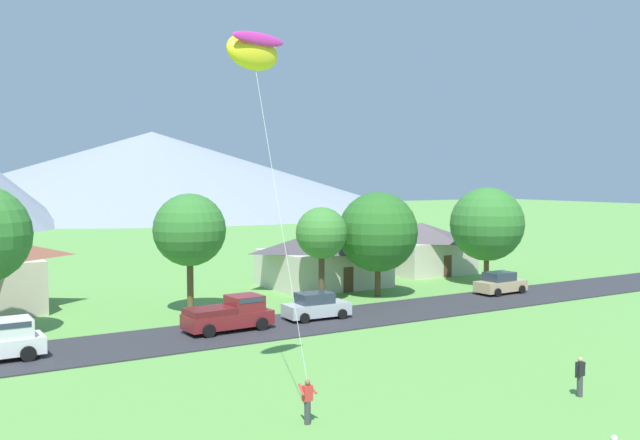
# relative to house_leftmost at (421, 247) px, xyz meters

# --- Properties ---
(road_strip) EXTENTS (160.00, 6.43, 0.08)m
(road_strip) POSITION_rel_house_leftmost_xyz_m (-25.52, -14.57, -2.43)
(road_strip) COLOR #2D2D33
(road_strip) RESTS_ON ground
(mountain_west_ridge) EXTENTS (139.78, 139.78, 21.33)m
(mountain_west_ridge) POSITION_rel_house_leftmost_xyz_m (18.02, 136.40, 8.20)
(mountain_west_ridge) COLOR gray
(mountain_west_ridge) RESTS_ON ground
(house_leftmost) EXTENTS (8.24, 8.22, 4.76)m
(house_leftmost) POSITION_rel_house_leftmost_xyz_m (0.00, 0.00, 0.00)
(house_leftmost) COLOR beige
(house_leftmost) RESTS_ON ground
(house_left_center) EXTENTS (9.94, 8.09, 4.72)m
(house_left_center) POSITION_rel_house_leftmost_xyz_m (-12.32, -2.37, -0.02)
(house_left_center) COLOR beige
(house_left_center) RESTS_ON ground
(tree_left_of_center) EXTENTS (6.20, 6.20, 8.23)m
(tree_left_of_center) POSITION_rel_house_leftmost_xyz_m (-0.17, -8.85, 2.66)
(tree_left_of_center) COLOR brown
(tree_left_of_center) RESTS_ON ground
(tree_center) EXTENTS (4.84, 4.84, 8.02)m
(tree_center) POSITION_rel_house_leftmost_xyz_m (-26.04, -7.70, 3.11)
(tree_center) COLOR brown
(tree_center) RESTS_ON ground
(tree_near_right) EXTENTS (3.73, 3.73, 6.93)m
(tree_near_right) POSITION_rel_house_leftmost_xyz_m (-16.45, -8.81, 2.56)
(tree_near_right) COLOR #4C3823
(tree_near_right) RESTS_ON ground
(tree_far_right) EXTENTS (6.07, 6.07, 7.97)m
(tree_far_right) POSITION_rel_house_leftmost_xyz_m (-11.49, -8.89, 2.47)
(tree_far_right) COLOR #4C3823
(tree_far_right) RESTS_ON ground
(parked_car_tan_west_end) EXTENTS (4.27, 2.21, 1.68)m
(parked_car_tan_west_end) POSITION_rel_house_leftmost_xyz_m (-2.83, -13.05, -1.60)
(parked_car_tan_west_end) COLOR tan
(parked_car_tan_west_end) RESTS_ON road_strip
(parked_car_silver_mid_west) EXTENTS (4.27, 2.22, 1.68)m
(parked_car_silver_mid_west) POSITION_rel_house_leftmost_xyz_m (-20.00, -13.95, -1.60)
(parked_car_silver_mid_west) COLOR #B7BCC1
(parked_car_silver_mid_west) RESTS_ON road_strip
(pickup_truck_maroon_east_side) EXTENTS (5.28, 2.50, 1.99)m
(pickup_truck_maroon_east_side) POSITION_rel_house_leftmost_xyz_m (-26.08, -14.26, -1.41)
(pickup_truck_maroon_east_side) COLOR maroon
(pickup_truck_maroon_east_side) RESTS_ON road_strip
(kite_flyer_with_kite) EXTENTS (2.78, 4.92, 14.95)m
(kite_flyer_with_kite) POSITION_rel_house_leftmost_xyz_m (-30.27, -26.33, 11.27)
(kite_flyer_with_kite) COLOR #3D3D42
(kite_flyer_with_kite) RESTS_ON ground
(watcher_person) EXTENTS (0.56, 0.24, 1.68)m
(watcher_person) POSITION_rel_house_leftmost_xyz_m (-18.72, -33.08, -1.59)
(watcher_person) COLOR #3D3D42
(watcher_person) RESTS_ON ground
(soccer_ball) EXTENTS (0.24, 0.24, 0.24)m
(soccer_ball) POSITION_rel_house_leftmost_xyz_m (-21.85, -37.00, -2.35)
(soccer_ball) COLOR white
(soccer_ball) RESTS_ON ground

